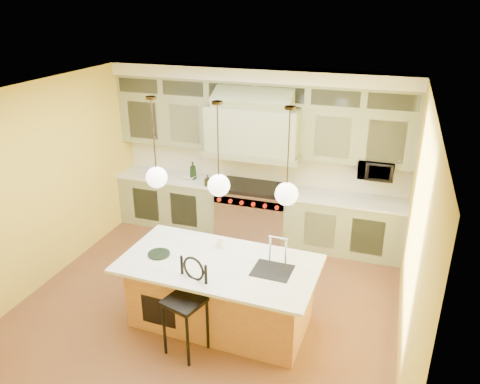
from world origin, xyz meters
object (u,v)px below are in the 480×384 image
(kitchen_island, at_px, (221,291))
(microwave, at_px, (376,169))
(range, at_px, (254,211))
(counter_stool, at_px, (187,301))

(kitchen_island, relative_size, microwave, 4.54)
(kitchen_island, xyz_separation_m, microwave, (1.65, 2.50, 0.98))
(range, xyz_separation_m, microwave, (1.95, 0.11, 0.96))
(range, height_order, counter_stool, counter_stool)
(counter_stool, bearing_deg, kitchen_island, 88.79)
(counter_stool, bearing_deg, microwave, 75.54)
(range, relative_size, kitchen_island, 0.49)
(counter_stool, xyz_separation_m, microwave, (1.84, 3.11, 0.76))
(microwave, bearing_deg, range, -176.88)
(kitchen_island, bearing_deg, range, 99.13)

